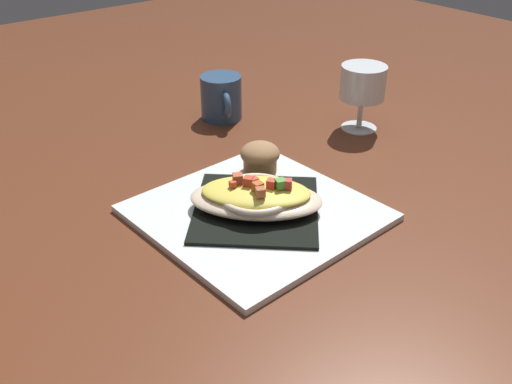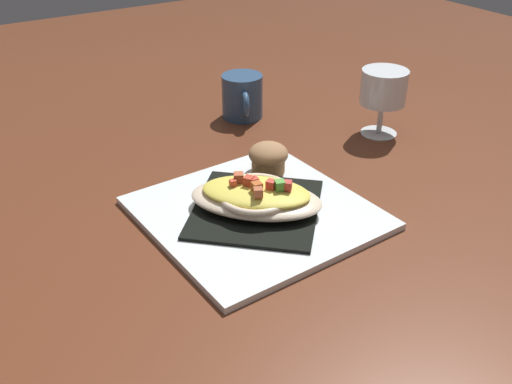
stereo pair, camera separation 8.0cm
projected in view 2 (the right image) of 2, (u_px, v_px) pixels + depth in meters
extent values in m
plane|color=brown|center=(256.00, 216.00, 0.84)|extent=(2.60, 2.60, 0.00)
cube|color=white|center=(256.00, 213.00, 0.84)|extent=(0.31, 0.31, 0.01)
cube|color=black|center=(256.00, 208.00, 0.84)|extent=(0.26, 0.26, 0.01)
ellipsoid|color=beige|center=(256.00, 199.00, 0.83)|extent=(0.21, 0.21, 0.03)
torus|color=beige|center=(256.00, 194.00, 0.82)|extent=(0.16, 0.16, 0.01)
ellipsoid|color=#E2D04E|center=(256.00, 192.00, 0.82)|extent=(0.17, 0.17, 0.02)
cube|color=#AF5837|center=(258.00, 192.00, 0.79)|extent=(0.02, 0.02, 0.01)
cube|color=#BB5635|center=(239.00, 177.00, 0.83)|extent=(0.02, 0.02, 0.01)
cube|color=#BB5924|center=(257.00, 187.00, 0.80)|extent=(0.01, 0.01, 0.01)
cube|color=#56A23F|center=(280.00, 185.00, 0.81)|extent=(0.02, 0.02, 0.01)
cube|color=#D94A30|center=(233.00, 183.00, 0.82)|extent=(0.01, 0.01, 0.01)
cube|color=#D34335|center=(271.00, 184.00, 0.81)|extent=(0.02, 0.02, 0.01)
cube|color=#C74129|center=(249.00, 181.00, 0.82)|extent=(0.02, 0.02, 0.01)
cube|color=#CA3E39|center=(287.00, 185.00, 0.81)|extent=(0.02, 0.02, 0.01)
cube|color=#D3463B|center=(251.00, 182.00, 0.82)|extent=(0.01, 0.01, 0.01)
cylinder|color=#A67544|center=(268.00, 165.00, 0.93)|extent=(0.05, 0.05, 0.02)
ellipsoid|color=#9F724B|center=(268.00, 154.00, 0.92)|extent=(0.06, 0.06, 0.04)
ellipsoid|color=#4C0F23|center=(268.00, 149.00, 0.92)|extent=(0.02, 0.02, 0.01)
cylinder|color=#304F73|center=(242.00, 96.00, 1.13)|extent=(0.08, 0.08, 0.08)
torus|color=#304F73|center=(245.00, 104.00, 1.09)|extent=(0.05, 0.03, 0.05)
cylinder|color=#4C2D14|center=(242.00, 105.00, 1.14)|extent=(0.07, 0.07, 0.04)
cylinder|color=white|center=(379.00, 132.00, 1.09)|extent=(0.07, 0.07, 0.00)
cylinder|color=white|center=(380.00, 117.00, 1.07)|extent=(0.01, 0.01, 0.06)
cylinder|color=white|center=(384.00, 87.00, 1.04)|extent=(0.08, 0.08, 0.06)
cylinder|color=silver|center=(383.00, 95.00, 1.05)|extent=(0.07, 0.07, 0.03)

